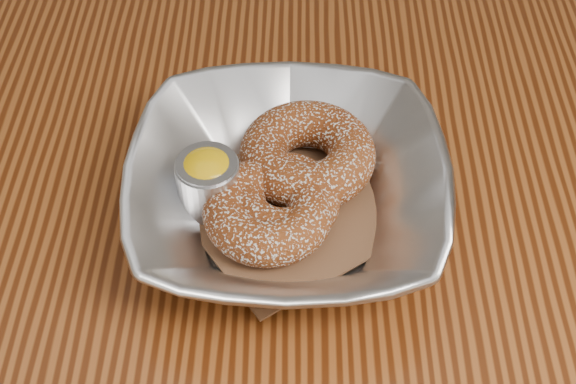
{
  "coord_description": "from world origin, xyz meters",
  "views": [
    {
      "loc": [
        0.12,
        -0.41,
        1.23
      ],
      "look_at": [
        0.12,
        -0.01,
        0.78
      ],
      "focal_mm": 50.0,
      "sensor_mm": 36.0,
      "label": 1
    }
  ],
  "objects_px": {
    "ramekin": "(208,180)",
    "donut_front": "(268,211)",
    "donut_back": "(307,154)",
    "donut_extra": "(283,199)",
    "table": "(156,280)",
    "serving_bowl": "(288,192)"
  },
  "relations": [
    {
      "from": "table",
      "to": "donut_back",
      "type": "height_order",
      "value": "donut_back"
    },
    {
      "from": "serving_bowl",
      "to": "donut_extra",
      "type": "xyz_separation_m",
      "value": [
        -0.0,
        -0.0,
        -0.0
      ]
    },
    {
      "from": "donut_front",
      "to": "ramekin",
      "type": "height_order",
      "value": "ramekin"
    },
    {
      "from": "table",
      "to": "donut_extra",
      "type": "relative_size",
      "value": 13.74
    },
    {
      "from": "serving_bowl",
      "to": "donut_back",
      "type": "bearing_deg",
      "value": 70.17
    },
    {
      "from": "serving_bowl",
      "to": "donut_back",
      "type": "xyz_separation_m",
      "value": [
        0.01,
        0.04,
        -0.0
      ]
    },
    {
      "from": "donut_back",
      "to": "donut_front",
      "type": "height_order",
      "value": "donut_back"
    },
    {
      "from": "serving_bowl",
      "to": "ramekin",
      "type": "relative_size",
      "value": 4.8
    },
    {
      "from": "table",
      "to": "donut_extra",
      "type": "xyz_separation_m",
      "value": [
        0.11,
        -0.01,
        0.12
      ]
    },
    {
      "from": "donut_back",
      "to": "donut_extra",
      "type": "height_order",
      "value": "donut_back"
    },
    {
      "from": "donut_back",
      "to": "ramekin",
      "type": "distance_m",
      "value": 0.08
    },
    {
      "from": "ramekin",
      "to": "serving_bowl",
      "type": "bearing_deg",
      "value": -6.96
    },
    {
      "from": "serving_bowl",
      "to": "donut_extra",
      "type": "distance_m",
      "value": 0.01
    },
    {
      "from": "table",
      "to": "donut_front",
      "type": "distance_m",
      "value": 0.16
    },
    {
      "from": "ramekin",
      "to": "donut_front",
      "type": "bearing_deg",
      "value": -27.16
    },
    {
      "from": "serving_bowl",
      "to": "donut_front",
      "type": "relative_size",
      "value": 2.46
    },
    {
      "from": "donut_back",
      "to": "donut_extra",
      "type": "bearing_deg",
      "value": -112.73
    },
    {
      "from": "serving_bowl",
      "to": "donut_front",
      "type": "xyz_separation_m",
      "value": [
        -0.01,
        -0.02,
        -0.0
      ]
    },
    {
      "from": "table",
      "to": "ramekin",
      "type": "relative_size",
      "value": 23.86
    },
    {
      "from": "donut_front",
      "to": "donut_extra",
      "type": "bearing_deg",
      "value": 50.37
    },
    {
      "from": "donut_front",
      "to": "donut_extra",
      "type": "height_order",
      "value": "donut_front"
    },
    {
      "from": "donut_back",
      "to": "donut_front",
      "type": "bearing_deg",
      "value": -117.09
    }
  ]
}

